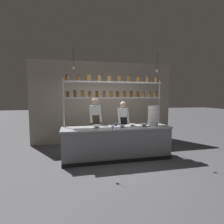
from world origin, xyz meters
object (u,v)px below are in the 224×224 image
at_px(spice_shelf_unit, 114,92).
at_px(serving_cup_by_board, 116,124).
at_px(container_stack, 153,116).
at_px(prep_bowl_center_back, 122,126).
at_px(chef_left, 95,121).
at_px(chef_center, 123,123).
at_px(prep_bowl_near_right, 97,127).
at_px(prep_bowl_near_left, 144,125).
at_px(serving_cup_front, 113,127).
at_px(prep_bowl_center_front, 132,125).

height_order(spice_shelf_unit, serving_cup_by_board, spice_shelf_unit).
bearing_deg(container_stack, prep_bowl_center_back, -175.52).
bearing_deg(container_stack, chef_left, 158.76).
distance_m(chef_center, container_stack, 1.04).
distance_m(chef_left, prep_bowl_near_right, 0.67).
distance_m(prep_bowl_near_left, prep_bowl_near_right, 1.37).
relative_size(prep_bowl_center_back, prep_bowl_near_right, 0.86).
bearing_deg(serving_cup_front, prep_bowl_center_back, 33.34).
bearing_deg(serving_cup_by_board, container_stack, -8.36).
bearing_deg(prep_bowl_near_left, chef_center, 118.15).
xyz_separation_m(container_stack, prep_bowl_near_right, (-1.71, -0.03, -0.26)).
relative_size(container_stack, prep_bowl_near_left, 2.00).
bearing_deg(prep_bowl_near_right, prep_bowl_near_left, -3.45).
xyz_separation_m(chef_center, serving_cup_front, (-0.56, -0.95, 0.04)).
relative_size(chef_left, serving_cup_front, 18.90).
height_order(prep_bowl_near_right, serving_cup_front, serving_cup_front).
bearing_deg(serving_cup_by_board, prep_bowl_center_front, -12.60).
bearing_deg(chef_center, chef_left, -178.52).
xyz_separation_m(prep_bowl_near_left, prep_bowl_center_back, (-0.65, 0.03, -0.01)).
relative_size(prep_bowl_near_right, serving_cup_by_board, 2.86).
relative_size(spice_shelf_unit, serving_cup_front, 32.15).
relative_size(prep_bowl_near_left, prep_bowl_center_front, 1.47).
bearing_deg(spice_shelf_unit, chef_center, 43.88).
xyz_separation_m(prep_bowl_near_right, serving_cup_front, (0.40, -0.27, 0.01)).
distance_m(container_stack, prep_bowl_center_front, 0.70).
distance_m(chef_left, prep_bowl_near_left, 1.52).
distance_m(chef_center, prep_bowl_center_back, 0.77).
xyz_separation_m(prep_bowl_near_left, prep_bowl_near_right, (-1.37, 0.08, -0.01)).
bearing_deg(prep_bowl_near_left, spice_shelf_unit, 152.94).
distance_m(chef_center, prep_bowl_near_right, 1.18).
height_order(chef_center, container_stack, chef_center).
relative_size(chef_center, serving_cup_front, 17.53).
height_order(spice_shelf_unit, chef_left, spice_shelf_unit).
distance_m(prep_bowl_center_front, prep_bowl_near_right, 1.07).
height_order(spice_shelf_unit, prep_bowl_near_left, spice_shelf_unit).
xyz_separation_m(chef_center, prep_bowl_center_front, (0.11, -0.60, 0.02)).
bearing_deg(serving_cup_by_board, spice_shelf_unit, 94.96).
bearing_deg(prep_bowl_center_back, chef_left, 133.03).
distance_m(chef_center, serving_cup_front, 1.10).
distance_m(prep_bowl_near_left, prep_bowl_center_front, 0.35).
distance_m(spice_shelf_unit, prep_bowl_center_back, 1.05).
relative_size(chef_left, chef_center, 1.08).
relative_size(chef_left, prep_bowl_near_right, 7.03).
xyz_separation_m(chef_center, prep_bowl_near_left, (0.41, -0.77, 0.03)).
bearing_deg(serving_cup_by_board, prep_bowl_near_left, -19.28).
height_order(spice_shelf_unit, prep_bowl_center_front, spice_shelf_unit).
distance_m(chef_center, prep_bowl_near_left, 0.87).
height_order(chef_center, prep_bowl_near_left, chef_center).
xyz_separation_m(container_stack, serving_cup_by_board, (-1.11, 0.16, -0.25)).
height_order(spice_shelf_unit, container_stack, spice_shelf_unit).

